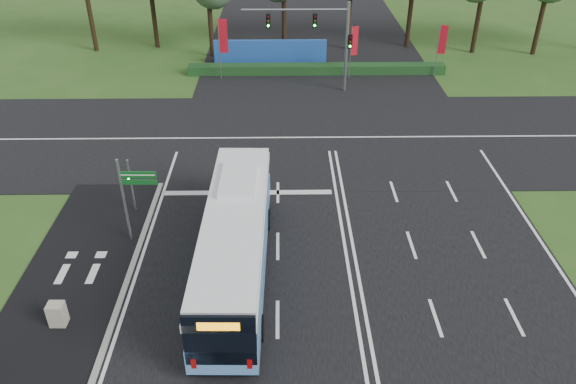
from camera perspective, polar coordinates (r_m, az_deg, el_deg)
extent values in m
plane|color=#2B521B|center=(27.89, 5.78, -5.50)|extent=(120.00, 120.00, 0.00)
cube|color=black|center=(27.88, 5.78, -5.47)|extent=(20.00, 120.00, 0.04)
cube|color=black|center=(38.08, 3.98, 5.54)|extent=(120.00, 14.00, 0.05)
cube|color=black|center=(27.07, -21.20, -9.18)|extent=(5.00, 18.00, 0.06)
cube|color=gray|center=(26.31, -16.25, -9.35)|extent=(0.25, 18.00, 0.12)
cube|color=#568CC8|center=(25.55, -5.26, -6.28)|extent=(2.87, 12.67, 1.16)
cube|color=black|center=(25.88, -5.21, -7.20)|extent=(2.84, 12.61, 0.32)
cube|color=black|center=(24.92, -5.38, -4.38)|extent=(2.76, 12.48, 1.00)
cube|color=white|center=(24.55, -5.45, -3.19)|extent=(2.87, 12.67, 0.37)
cube|color=white|center=(24.34, -5.50, -2.48)|extent=(2.80, 12.16, 0.37)
cube|color=white|center=(26.39, -5.04, 1.31)|extent=(1.74, 3.19, 0.26)
cube|color=black|center=(20.21, -6.94, -14.77)|extent=(2.55, 0.17, 2.31)
cube|color=orange|center=(19.65, -7.10, -13.38)|extent=(1.47, 0.09, 0.37)
cylinder|color=black|center=(28.89, -7.06, -2.77)|extent=(0.32, 1.10, 1.09)
cylinder|color=black|center=(28.68, -2.16, -2.81)|extent=(0.32, 1.10, 1.09)
cylinder|color=black|center=(23.13, -9.17, -13.48)|extent=(0.32, 1.10, 1.09)
cylinder|color=black|center=(22.87, -2.88, -13.65)|extent=(0.32, 1.10, 1.09)
cylinder|color=gray|center=(30.67, -15.62, 0.62)|extent=(0.12, 0.12, 3.09)
cube|color=black|center=(30.24, -15.85, 1.37)|extent=(0.27, 0.21, 0.35)
sphere|color=#19F233|center=(30.16, -15.89, 1.28)|extent=(0.12, 0.12, 0.12)
cylinder|color=gray|center=(28.00, -16.29, -0.93)|extent=(0.14, 0.14, 4.57)
cube|color=#0E4F1A|center=(27.01, -15.02, 1.71)|extent=(1.71, 0.10, 0.34)
cube|color=#0E4F1A|center=(27.21, -14.90, 0.98)|extent=(1.71, 0.10, 0.25)
cube|color=white|center=(26.98, -15.03, 1.67)|extent=(1.60, 0.04, 0.05)
cube|color=#ADA38C|center=(25.19, -22.38, -11.44)|extent=(0.67, 0.56, 1.10)
cylinder|color=gray|center=(47.70, -6.97, 14.20)|extent=(0.08, 0.08, 5.15)
cube|color=red|center=(47.33, -6.58, 15.46)|extent=(0.69, 0.06, 2.75)
cylinder|color=gray|center=(47.96, 6.37, 13.89)|extent=(0.07, 0.07, 4.44)
cube|color=red|center=(47.84, 6.79, 14.99)|extent=(0.56, 0.26, 2.37)
cylinder|color=gray|center=(49.79, 14.93, 13.71)|extent=(0.07, 0.07, 4.44)
cube|color=red|center=(49.53, 15.47, 14.68)|extent=(0.58, 0.19, 2.37)
cylinder|color=gray|center=(44.86, 5.96, 14.36)|extent=(0.24, 0.24, 7.00)
cylinder|color=gray|center=(43.80, 0.71, 18.03)|extent=(8.00, 0.16, 0.16)
cube|color=black|center=(44.06, 2.74, 17.01)|extent=(0.32, 0.28, 1.05)
cube|color=black|center=(43.99, -2.03, 17.00)|extent=(0.32, 0.28, 1.05)
cube|color=black|center=(44.74, 6.33, 14.96)|extent=(0.32, 0.28, 1.05)
cube|color=#143718|center=(49.44, 2.92, 12.36)|extent=(22.00, 1.20, 0.80)
cube|color=#2052AD|center=(51.50, -1.81, 14.01)|extent=(10.00, 0.30, 2.20)
cylinder|color=black|center=(57.41, -19.65, 17.63)|extent=(0.44, 0.44, 8.89)
cylinder|color=black|center=(56.95, -13.63, 18.17)|extent=(0.44, 0.44, 8.41)
cylinder|color=black|center=(53.41, -7.92, 17.22)|extent=(0.44, 0.44, 7.25)
cylinder|color=black|center=(54.96, -0.41, 18.12)|extent=(0.44, 0.44, 7.64)
cylinder|color=black|center=(55.16, 6.27, 18.28)|extent=(0.44, 0.44, 8.18)
cylinder|color=black|center=(56.89, 12.37, 18.01)|extent=(0.44, 0.44, 7.84)
cylinder|color=black|center=(56.76, 18.84, 16.97)|extent=(0.44, 0.44, 7.64)
cylinder|color=black|center=(58.28, 24.40, 16.29)|extent=(0.44, 0.44, 7.75)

